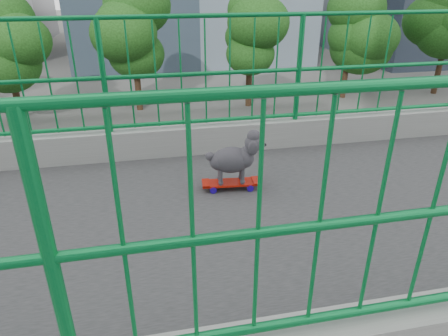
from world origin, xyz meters
name	(u,v)px	position (x,y,z in m)	size (l,w,h in m)	color
road	(48,207)	(-13.00, 0.00, 0.01)	(18.00, 90.00, 0.02)	black
street_trees	(89,44)	(-26.03, 1.06, 4.72)	(5.30, 60.40, 7.26)	black
skateboard	(231,183)	(-0.49, 5.07, 7.05)	(0.20, 0.53, 0.07)	red
poodle	(234,157)	(-0.49, 5.10, 7.31)	(0.25, 0.53, 0.44)	#2B282D
car_4	(293,125)	(-18.80, 12.98, 0.70)	(1.64, 4.09, 1.39)	black
car_6	(438,201)	(-9.20, 15.49, 0.67)	(2.22, 4.82, 1.34)	silver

